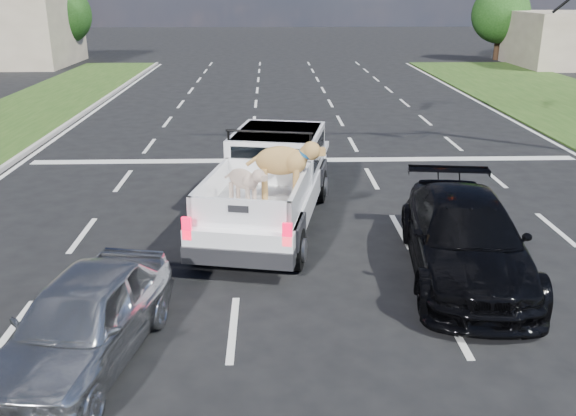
% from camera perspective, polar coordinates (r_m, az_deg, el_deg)
% --- Properties ---
extents(ground, '(160.00, 160.00, 0.00)m').
position_cam_1_polar(ground, '(9.92, 5.17, -11.01)').
color(ground, black).
rests_on(ground, ground).
extents(road_markings, '(17.75, 60.00, 0.01)m').
position_cam_1_polar(road_markings, '(15.89, 2.42, 1.22)').
color(road_markings, silver).
rests_on(road_markings, ground).
extents(traffic_signal, '(9.11, 0.31, 7.00)m').
position_cam_1_polar(traffic_signal, '(20.70, 23.06, 17.40)').
color(traffic_signal, black).
rests_on(traffic_signal, ground).
extents(tree_far_c, '(4.20, 4.20, 5.40)m').
position_cam_1_polar(tree_far_c, '(48.80, -20.42, 16.59)').
color(tree_far_c, '#332114').
rests_on(tree_far_c, ground).
extents(tree_far_d, '(4.20, 4.20, 5.40)m').
position_cam_1_polar(tree_far_d, '(49.54, 19.28, 16.74)').
color(tree_far_d, '#332114').
rests_on(tree_far_d, ground).
extents(pickup_truck, '(3.13, 6.05, 2.16)m').
position_cam_1_polar(pickup_truck, '(13.64, -1.67, 2.55)').
color(pickup_truck, black).
rests_on(pickup_truck, ground).
extents(silver_sedan, '(2.28, 4.13, 1.33)m').
position_cam_1_polar(silver_sedan, '(9.20, -18.64, -9.95)').
color(silver_sedan, '#A6A9AD').
rests_on(silver_sedan, ground).
extents(black_coupe, '(2.69, 5.29, 1.47)m').
position_cam_1_polar(black_coupe, '(11.73, 16.24, -2.70)').
color(black_coupe, black).
rests_on(black_coupe, ground).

